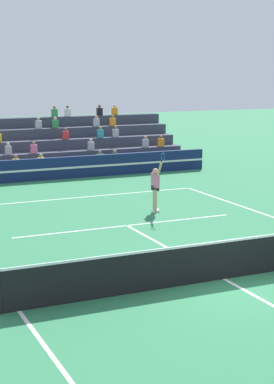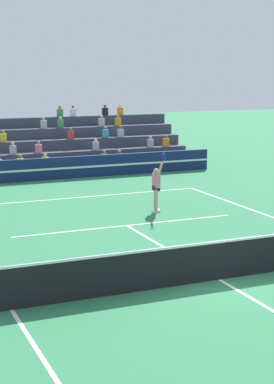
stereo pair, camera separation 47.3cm
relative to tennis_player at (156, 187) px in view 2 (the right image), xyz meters
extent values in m
plane|color=#2D7A4C|center=(-1.88, -8.00, -0.99)|extent=(120.00, 120.00, 0.00)
cube|color=white|center=(-1.88, 3.90, -0.98)|extent=(11.00, 0.10, 0.01)
cube|color=white|center=(-7.38, -8.00, -0.98)|extent=(0.10, 23.80, 0.01)
cube|color=white|center=(-1.88, -1.57, -0.98)|extent=(8.25, 0.10, 0.01)
cube|color=white|center=(-1.88, -8.00, -0.98)|extent=(0.10, 12.85, 0.01)
cube|color=black|center=(-1.88, -8.00, -0.49)|extent=(11.90, 0.02, 1.00)
cube|color=white|center=(-1.88, -8.00, 0.04)|extent=(11.90, 0.04, 0.06)
cube|color=navy|center=(-1.88, 8.79, -0.44)|extent=(18.00, 0.24, 1.10)
cube|color=white|center=(-1.88, 8.66, -0.44)|extent=(18.00, 0.02, 0.10)
cube|color=#383D4C|center=(-1.88, 10.07, -0.71)|extent=(17.30, 0.95, 0.55)
cube|color=yellow|center=(-1.69, 9.90, -0.22)|extent=(0.32, 0.22, 0.44)
sphere|color=beige|center=(-1.69, 9.90, 0.10)|extent=(0.18, 0.18, 0.18)
cube|color=yellow|center=(-2.99, 9.90, -0.22)|extent=(0.32, 0.22, 0.44)
sphere|color=#9E7051|center=(-2.99, 9.90, 0.10)|extent=(0.18, 0.18, 0.18)
cube|color=#338C4C|center=(1.55, 9.90, -0.22)|extent=(0.32, 0.22, 0.44)
sphere|color=#9E7051|center=(1.55, 9.90, 0.10)|extent=(0.18, 0.18, 0.18)
cube|color=black|center=(2.40, 9.90, -0.22)|extent=(0.32, 0.22, 0.44)
sphere|color=tan|center=(2.40, 9.90, 0.10)|extent=(0.18, 0.18, 0.18)
cube|color=#383D4C|center=(-1.88, 11.02, -0.44)|extent=(17.30, 0.95, 1.10)
cube|color=#B2B2B7|center=(4.67, 10.85, 0.33)|extent=(0.32, 0.22, 0.44)
sphere|color=tan|center=(4.67, 10.85, 0.65)|extent=(0.18, 0.18, 0.18)
cube|color=#B2B2B7|center=(1.40, 10.85, 0.33)|extent=(0.32, 0.22, 0.44)
sphere|color=beige|center=(1.40, 10.85, 0.65)|extent=(0.18, 0.18, 0.18)
cube|color=#B2B2B7|center=(-3.14, 10.85, 0.33)|extent=(0.32, 0.22, 0.44)
sphere|color=beige|center=(-3.14, 10.85, 0.65)|extent=(0.18, 0.18, 0.18)
cube|color=orange|center=(5.65, 10.85, 0.33)|extent=(0.32, 0.22, 0.44)
sphere|color=brown|center=(5.65, 10.85, 0.65)|extent=(0.18, 0.18, 0.18)
cube|color=pink|center=(-1.78, 10.85, 0.33)|extent=(0.32, 0.22, 0.44)
sphere|color=#9E7051|center=(-1.78, 10.85, 0.65)|extent=(0.18, 0.18, 0.18)
cube|color=#383D4C|center=(-1.88, 11.97, -0.16)|extent=(17.30, 0.95, 1.65)
cube|color=#B2B2B7|center=(3.24, 11.80, 0.88)|extent=(0.32, 0.22, 0.44)
sphere|color=brown|center=(3.24, 11.80, 1.20)|extent=(0.18, 0.18, 0.18)
cube|color=yellow|center=(-3.43, 11.80, 0.88)|extent=(0.32, 0.22, 0.44)
sphere|color=#9E7051|center=(-3.43, 11.80, 1.20)|extent=(0.18, 0.18, 0.18)
cube|color=red|center=(0.28, 11.80, 0.88)|extent=(0.32, 0.22, 0.44)
sphere|color=brown|center=(0.28, 11.80, 1.20)|extent=(0.18, 0.18, 0.18)
cube|color=teal|center=(2.32, 11.80, 0.88)|extent=(0.32, 0.22, 0.44)
sphere|color=#9E7051|center=(2.32, 11.80, 1.20)|extent=(0.18, 0.18, 0.18)
cube|color=#383D4C|center=(-1.88, 12.92, 0.11)|extent=(17.30, 0.95, 2.20)
cube|color=#338C4C|center=(0.00, 12.75, 1.43)|extent=(0.32, 0.22, 0.44)
sphere|color=beige|center=(0.00, 12.75, 1.75)|extent=(0.18, 0.18, 0.18)
cube|color=#B2B2B7|center=(2.44, 12.75, 1.43)|extent=(0.32, 0.22, 0.44)
sphere|color=tan|center=(2.44, 12.75, 1.75)|extent=(0.18, 0.18, 0.18)
cube|color=orange|center=(3.46, 12.75, 1.43)|extent=(0.32, 0.22, 0.44)
sphere|color=#9E7051|center=(3.46, 12.75, 1.75)|extent=(0.18, 0.18, 0.18)
cube|color=#B2B2B7|center=(-0.97, 12.75, 1.43)|extent=(0.32, 0.22, 0.44)
sphere|color=tan|center=(-0.97, 12.75, 1.75)|extent=(0.18, 0.18, 0.18)
cube|color=#383D4C|center=(-1.88, 13.87, 0.39)|extent=(17.30, 0.95, 2.75)
cube|color=#338C4C|center=(0.26, 13.70, 1.98)|extent=(0.32, 0.22, 0.44)
sphere|color=#9E7051|center=(0.26, 13.70, 2.30)|extent=(0.18, 0.18, 0.18)
cube|color=silver|center=(1.04, 13.70, 1.98)|extent=(0.32, 0.22, 0.44)
sphere|color=brown|center=(1.04, 13.70, 2.30)|extent=(0.18, 0.18, 0.18)
cube|color=orange|center=(3.97, 13.70, 1.98)|extent=(0.32, 0.22, 0.44)
sphere|color=beige|center=(3.97, 13.70, 2.30)|extent=(0.18, 0.18, 0.18)
cube|color=black|center=(3.02, 13.70, 1.98)|extent=(0.32, 0.22, 0.44)
sphere|color=brown|center=(3.02, 13.70, 2.30)|extent=(0.18, 0.18, 0.18)
cylinder|color=tan|center=(0.03, 0.12, -0.54)|extent=(0.14, 0.14, 0.90)
cylinder|color=tan|center=(-0.06, -0.09, -0.54)|extent=(0.14, 0.14, 0.90)
cube|color=black|center=(0.01, 0.02, -0.05)|extent=(0.20, 0.32, 0.20)
cube|color=pink|center=(0.01, 0.02, 0.25)|extent=(0.20, 0.36, 0.56)
sphere|color=tan|center=(0.01, 0.02, 0.61)|extent=(0.22, 0.22, 0.22)
cube|color=white|center=(0.07, 0.12, -0.94)|extent=(0.26, 0.12, 0.09)
cube|color=white|center=(-0.02, -0.09, -0.94)|extent=(0.26, 0.12, 0.09)
cylinder|color=tan|center=(0.01, 0.26, 0.19)|extent=(0.09, 0.09, 0.56)
cylinder|color=tan|center=(0.00, -0.34, 0.74)|extent=(0.09, 0.37, 0.57)
cylinder|color=black|center=(0.00, -0.53, 1.09)|extent=(0.03, 0.13, 0.21)
torus|color=#1E4C99|center=(0.00, -0.62, 1.25)|extent=(0.03, 0.42, 0.42)
camera|label=1|loc=(-10.66, -21.77, 4.47)|focal=60.00mm
camera|label=2|loc=(-10.23, -21.96, 4.47)|focal=60.00mm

